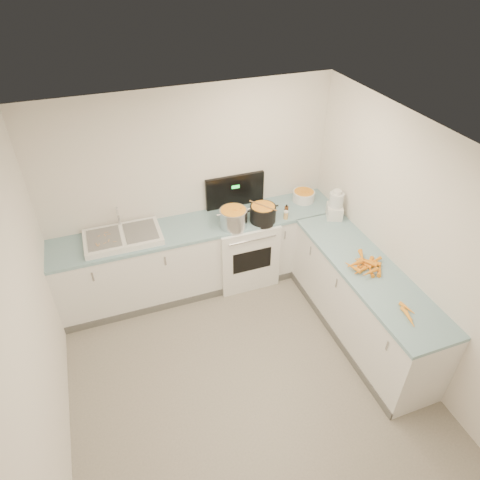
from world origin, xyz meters
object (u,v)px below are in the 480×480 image
object	(u,v)px
mixing_bowl	(304,196)
extract_bottle	(286,211)
spice_jar	(286,215)
food_processor	(335,206)
stove	(243,247)
black_pot	(263,214)
steel_pot	(233,219)
sink	(123,237)

from	to	relation	value
mixing_bowl	extract_bottle	distance (m)	0.44
spice_jar	food_processor	bearing A→B (deg)	-16.33
food_processor	mixing_bowl	bearing A→B (deg)	110.02
stove	spice_jar	bearing A→B (deg)	-24.56
black_pot	extract_bottle	size ratio (longest dim) A/B	2.49
steel_pot	food_processor	xyz separation A→B (m)	(1.22, -0.24, 0.06)
black_pot	mixing_bowl	world-z (taller)	black_pot
stove	sink	world-z (taller)	stove
stove	sink	size ratio (longest dim) A/B	1.58
steel_pot	food_processor	bearing A→B (deg)	-11.02
sink	extract_bottle	size ratio (longest dim) A/B	6.85
black_pot	steel_pot	bearing A→B (deg)	177.60
steel_pot	mixing_bowl	bearing A→B (deg)	13.04
mixing_bowl	spice_jar	world-z (taller)	mixing_bowl
mixing_bowl	stove	bearing A→B (deg)	-173.77
extract_bottle	spice_jar	xyz separation A→B (m)	(-0.04, -0.07, -0.02)
sink	mixing_bowl	distance (m)	2.33
steel_pot	mixing_bowl	xyz separation A→B (m)	(1.05, 0.24, -0.04)
steel_pot	extract_bottle	bearing A→B (deg)	-0.28
sink	stove	bearing A→B (deg)	-0.62
spice_jar	food_processor	distance (m)	0.61
black_pot	extract_bottle	world-z (taller)	black_pot
steel_pot	extract_bottle	xyz separation A→B (m)	(0.69, -0.00, -0.04)
sink	extract_bottle	world-z (taller)	sink
mixing_bowl	food_processor	xyz separation A→B (m)	(0.18, -0.48, 0.09)
black_pot	stove	bearing A→B (deg)	140.22
food_processor	extract_bottle	bearing A→B (deg)	156.35
stove	sink	xyz separation A→B (m)	(-1.45, 0.02, 0.50)
steel_pot	food_processor	size ratio (longest dim) A/B	0.89
stove	extract_bottle	distance (m)	0.75
stove	spice_jar	world-z (taller)	stove
steel_pot	food_processor	distance (m)	1.25
sink	spice_jar	world-z (taller)	sink
sink	steel_pot	distance (m)	1.29
steel_pot	spice_jar	size ratio (longest dim) A/B	3.62
extract_bottle	food_processor	distance (m)	0.59
stove	steel_pot	world-z (taller)	stove
extract_bottle	spice_jar	bearing A→B (deg)	-118.20
stove	mixing_bowl	bearing A→B (deg)	6.23
stove	spice_jar	xyz separation A→B (m)	(0.48, -0.22, 0.51)
extract_bottle	steel_pot	bearing A→B (deg)	179.72
food_processor	stove	bearing A→B (deg)	159.82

